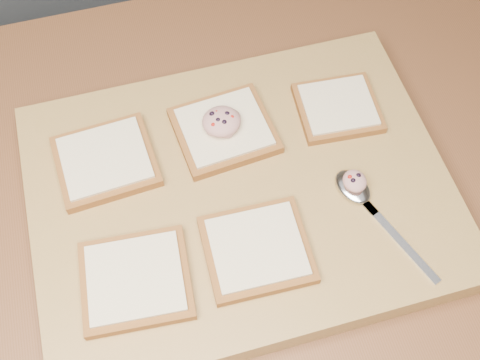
{
  "coord_description": "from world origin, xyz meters",
  "views": [
    {
      "loc": [
        -0.1,
        -0.39,
        1.63
      ],
      "look_at": [
        0.01,
        -0.02,
        0.96
      ],
      "focal_mm": 45.0,
      "sensor_mm": 36.0,
      "label": 1
    }
  ],
  "objects_px": {
    "bread_far_center": "(224,130)",
    "spoon": "(360,195)",
    "tuna_salad_dollop": "(221,121)",
    "cutting_board": "(240,195)"
  },
  "relations": [
    {
      "from": "bread_far_center",
      "to": "tuna_salad_dollop",
      "type": "bearing_deg",
      "value": -178.08
    },
    {
      "from": "bread_far_center",
      "to": "tuna_salad_dollop",
      "type": "relative_size",
      "value": 2.65
    },
    {
      "from": "cutting_board",
      "to": "tuna_salad_dollop",
      "type": "bearing_deg",
      "value": 90.95
    },
    {
      "from": "cutting_board",
      "to": "bread_far_center",
      "type": "xyz_separation_m",
      "value": [
        0.0,
        0.09,
        0.03
      ]
    },
    {
      "from": "spoon",
      "to": "bread_far_center",
      "type": "bearing_deg",
      "value": 135.07
    },
    {
      "from": "cutting_board",
      "to": "bread_far_center",
      "type": "relative_size",
      "value": 3.95
    },
    {
      "from": "cutting_board",
      "to": "bread_far_center",
      "type": "distance_m",
      "value": 0.09
    },
    {
      "from": "bread_far_center",
      "to": "spoon",
      "type": "distance_m",
      "value": 0.2
    },
    {
      "from": "spoon",
      "to": "tuna_salad_dollop",
      "type": "bearing_deg",
      "value": 135.74
    },
    {
      "from": "cutting_board",
      "to": "tuna_salad_dollop",
      "type": "xyz_separation_m",
      "value": [
        -0.0,
        0.09,
        0.05
      ]
    }
  ]
}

